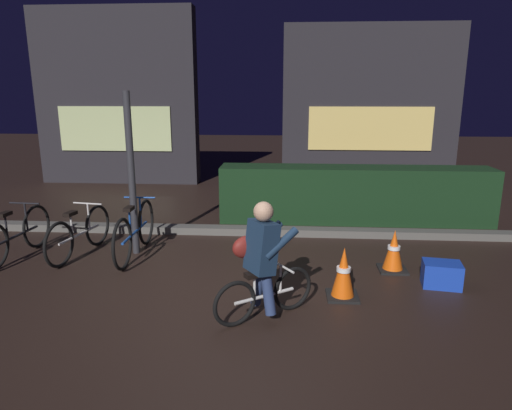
# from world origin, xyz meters

# --- Properties ---
(ground_plane) EXTENTS (40.00, 40.00, 0.00)m
(ground_plane) POSITION_xyz_m (0.00, 0.00, 0.00)
(ground_plane) COLOR black
(sidewalk_curb) EXTENTS (12.00, 0.24, 0.12)m
(sidewalk_curb) POSITION_xyz_m (0.00, 2.20, 0.06)
(sidewalk_curb) COLOR #56544F
(sidewalk_curb) RESTS_ON ground
(hedge_row) EXTENTS (4.80, 0.70, 1.00)m
(hedge_row) POSITION_xyz_m (1.80, 3.10, 0.50)
(hedge_row) COLOR black
(hedge_row) RESTS_ON ground
(storefront_left) EXTENTS (4.05, 0.54, 4.30)m
(storefront_left) POSITION_xyz_m (-3.72, 6.50, 2.14)
(storefront_left) COLOR #262328
(storefront_left) RESTS_ON ground
(storefront_right) EXTENTS (4.47, 0.54, 3.95)m
(storefront_right) POSITION_xyz_m (2.69, 7.20, 1.97)
(storefront_right) COLOR #262328
(storefront_right) RESTS_ON ground
(street_post) EXTENTS (0.10, 0.10, 2.31)m
(street_post) POSITION_xyz_m (-1.60, 1.20, 1.15)
(street_post) COLOR #2D2D33
(street_post) RESTS_ON ground
(parked_bike_leftmost) EXTENTS (0.46, 1.62, 0.75)m
(parked_bike_leftmost) POSITION_xyz_m (-3.20, 0.87, 0.34)
(parked_bike_leftmost) COLOR black
(parked_bike_leftmost) RESTS_ON ground
(parked_bike_left_mid) EXTENTS (0.46, 1.54, 0.72)m
(parked_bike_left_mid) POSITION_xyz_m (-2.36, 1.05, 0.33)
(parked_bike_left_mid) COLOR black
(parked_bike_left_mid) RESTS_ON ground
(parked_bike_center_left) EXTENTS (0.46, 1.74, 0.80)m
(parked_bike_center_left) POSITION_xyz_m (-1.56, 1.09, 0.36)
(parked_bike_center_left) COLOR black
(parked_bike_center_left) RESTS_ON ground
(traffic_cone_near) EXTENTS (0.36, 0.36, 0.60)m
(traffic_cone_near) POSITION_xyz_m (1.24, -0.10, 0.29)
(traffic_cone_near) COLOR black
(traffic_cone_near) RESTS_ON ground
(traffic_cone_far) EXTENTS (0.36, 0.36, 0.56)m
(traffic_cone_far) POSITION_xyz_m (1.99, 0.76, 0.27)
(traffic_cone_far) COLOR black
(traffic_cone_far) RESTS_ON ground
(blue_crate) EXTENTS (0.48, 0.38, 0.30)m
(blue_crate) POSITION_xyz_m (2.47, 0.30, 0.15)
(blue_crate) COLOR #193DB7
(blue_crate) RESTS_ON ground
(cyclist) EXTENTS (1.00, 0.72, 1.25)m
(cyclist) POSITION_xyz_m (0.34, -0.63, 0.63)
(cyclist) COLOR black
(cyclist) RESTS_ON ground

